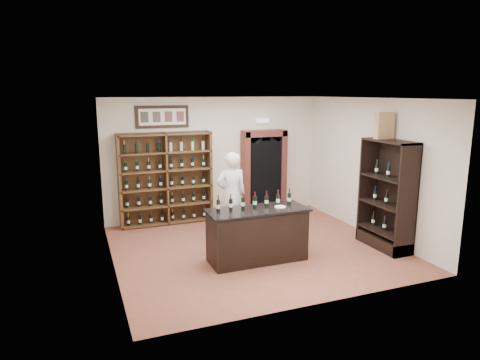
# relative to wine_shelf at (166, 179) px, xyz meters

# --- Properties ---
(floor) EXTENTS (5.50, 5.50, 0.00)m
(floor) POSITION_rel_wine_shelf_xyz_m (1.30, -2.33, -1.10)
(floor) COLOR #974A3C
(floor) RESTS_ON ground
(ceiling) EXTENTS (5.50, 5.50, 0.00)m
(ceiling) POSITION_rel_wine_shelf_xyz_m (1.30, -2.33, 1.90)
(ceiling) COLOR white
(ceiling) RESTS_ON wall_back
(wall_back) EXTENTS (5.50, 0.04, 3.00)m
(wall_back) POSITION_rel_wine_shelf_xyz_m (1.30, 0.17, 0.40)
(wall_back) COLOR silver
(wall_back) RESTS_ON ground
(wall_left) EXTENTS (0.04, 5.00, 3.00)m
(wall_left) POSITION_rel_wine_shelf_xyz_m (-1.45, -2.33, 0.40)
(wall_left) COLOR silver
(wall_left) RESTS_ON ground
(wall_right) EXTENTS (0.04, 5.00, 3.00)m
(wall_right) POSITION_rel_wine_shelf_xyz_m (4.05, -2.33, 0.40)
(wall_right) COLOR silver
(wall_right) RESTS_ON ground
(wine_shelf) EXTENTS (2.20, 0.38, 2.20)m
(wine_shelf) POSITION_rel_wine_shelf_xyz_m (0.00, 0.00, 0.00)
(wine_shelf) COLOR brown
(wine_shelf) RESTS_ON ground
(framed_picture) EXTENTS (1.25, 0.04, 0.52)m
(framed_picture) POSITION_rel_wine_shelf_xyz_m (0.00, 0.14, 1.45)
(framed_picture) COLOR black
(framed_picture) RESTS_ON wall_back
(arched_doorway) EXTENTS (1.17, 0.35, 2.17)m
(arched_doorway) POSITION_rel_wine_shelf_xyz_m (2.55, -0.00, 0.04)
(arched_doorway) COLOR black
(arched_doorway) RESTS_ON ground
(emergency_light) EXTENTS (0.30, 0.10, 0.10)m
(emergency_light) POSITION_rel_wine_shelf_xyz_m (2.55, 0.09, 1.30)
(emergency_light) COLOR white
(emergency_light) RESTS_ON wall_back
(tasting_counter) EXTENTS (1.88, 0.78, 1.00)m
(tasting_counter) POSITION_rel_wine_shelf_xyz_m (1.10, -2.93, -0.61)
(tasting_counter) COLOR black
(tasting_counter) RESTS_ON ground
(counter_bottle_0) EXTENTS (0.07, 0.07, 0.30)m
(counter_bottle_0) POSITION_rel_wine_shelf_xyz_m (0.38, -2.81, 0.01)
(counter_bottle_0) COLOR black
(counter_bottle_0) RESTS_ON tasting_counter
(counter_bottle_1) EXTENTS (0.07, 0.07, 0.30)m
(counter_bottle_1) POSITION_rel_wine_shelf_xyz_m (0.62, -2.81, 0.01)
(counter_bottle_1) COLOR black
(counter_bottle_1) RESTS_ON tasting_counter
(counter_bottle_2) EXTENTS (0.07, 0.07, 0.30)m
(counter_bottle_2) POSITION_rel_wine_shelf_xyz_m (0.86, -2.81, 0.01)
(counter_bottle_2) COLOR black
(counter_bottle_2) RESTS_ON tasting_counter
(counter_bottle_3) EXTENTS (0.07, 0.07, 0.30)m
(counter_bottle_3) POSITION_rel_wine_shelf_xyz_m (1.10, -2.81, 0.01)
(counter_bottle_3) COLOR black
(counter_bottle_3) RESTS_ON tasting_counter
(counter_bottle_4) EXTENTS (0.07, 0.07, 0.30)m
(counter_bottle_4) POSITION_rel_wine_shelf_xyz_m (1.34, -2.81, 0.01)
(counter_bottle_4) COLOR black
(counter_bottle_4) RESTS_ON tasting_counter
(counter_bottle_5) EXTENTS (0.07, 0.07, 0.30)m
(counter_bottle_5) POSITION_rel_wine_shelf_xyz_m (1.58, -2.81, 0.01)
(counter_bottle_5) COLOR black
(counter_bottle_5) RESTS_ON tasting_counter
(counter_bottle_6) EXTENTS (0.07, 0.07, 0.30)m
(counter_bottle_6) POSITION_rel_wine_shelf_xyz_m (1.82, -2.81, 0.01)
(counter_bottle_6) COLOR black
(counter_bottle_6) RESTS_ON tasting_counter
(side_cabinet) EXTENTS (0.48, 1.20, 2.20)m
(side_cabinet) POSITION_rel_wine_shelf_xyz_m (3.82, -3.23, -0.35)
(side_cabinet) COLOR black
(side_cabinet) RESTS_ON ground
(shopkeeper) EXTENTS (0.69, 0.46, 1.87)m
(shopkeeper) POSITION_rel_wine_shelf_xyz_m (1.13, -1.46, -0.17)
(shopkeeper) COLOR white
(shopkeeper) RESTS_ON ground
(plate) EXTENTS (0.21, 0.21, 0.02)m
(plate) POSITION_rel_wine_shelf_xyz_m (1.54, -2.98, -0.09)
(plate) COLOR white
(plate) RESTS_ON tasting_counter
(wine_crate) EXTENTS (0.39, 0.19, 0.52)m
(wine_crate) POSITION_rel_wine_shelf_xyz_m (3.80, -3.01, 1.36)
(wine_crate) COLOR tan
(wine_crate) RESTS_ON side_cabinet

